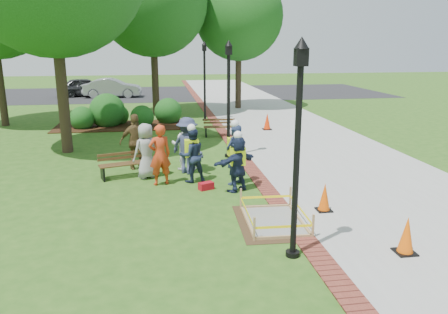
{
  "coord_description": "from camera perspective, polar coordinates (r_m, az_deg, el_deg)",
  "views": [
    {
      "loc": [
        -1.32,
        -10.68,
        4.14
      ],
      "look_at": [
        0.5,
        1.2,
        1.0
      ],
      "focal_mm": 35.0,
      "sensor_mm": 36.0,
      "label": 1
    }
  ],
  "objects": [
    {
      "name": "casual_person_c",
      "position": [
        14.61,
        -5.24,
        1.6
      ],
      "size": [
        0.59,
        0.42,
        1.72
      ],
      "color": "white",
      "rests_on": "ground"
    },
    {
      "name": "cone_far",
      "position": [
        21.59,
        5.65,
        4.6
      ],
      "size": [
        0.42,
        0.42,
        0.83
      ],
      "color": "black",
      "rests_on": "ground"
    },
    {
      "name": "parked_car_b",
      "position": [
        35.9,
        -14.3,
        7.57
      ],
      "size": [
        2.42,
        5.03,
        1.6
      ],
      "primitive_type": "imported",
      "rotation": [
        0.0,
        0.0,
        1.51
      ],
      "color": "#939397",
      "rests_on": "ground"
    },
    {
      "name": "hivis_worker_b",
      "position": [
        13.0,
        1.4,
        0.54
      ],
      "size": [
        0.69,
        0.66,
        1.97
      ],
      "color": "#1B2B48",
      "rests_on": "ground"
    },
    {
      "name": "cone_back",
      "position": [
        11.34,
        12.99,
        -5.22
      ],
      "size": [
        0.38,
        0.38,
        0.74
      ],
      "color": "black",
      "rests_on": "ground"
    },
    {
      "name": "hivis_worker_a",
      "position": [
        12.44,
        1.8,
        -0.55
      ],
      "size": [
        0.61,
        0.56,
        1.76
      ],
      "color": "#171C3E",
      "rests_on": "ground"
    },
    {
      "name": "lamp_far",
      "position": [
        23.88,
        -2.56,
        10.64
      ],
      "size": [
        0.28,
        0.28,
        4.26
      ],
      "color": "black",
      "rests_on": "ground"
    },
    {
      "name": "shrub_b",
      "position": [
        23.36,
        -14.88,
        3.94
      ],
      "size": [
        1.81,
        1.81,
        1.81
      ],
      "primitive_type": "sphere",
      "color": "#164413",
      "rests_on": "ground"
    },
    {
      "name": "bench_far",
      "position": [
        20.0,
        -0.58,
        3.42
      ],
      "size": [
        1.48,
        0.59,
        0.78
      ],
      "color": "brown",
      "rests_on": "ground"
    },
    {
      "name": "wet_concrete_pad",
      "position": [
        10.5,
        6.54,
        -7.29
      ],
      "size": [
        1.78,
        2.36,
        0.55
      ],
      "color": "#47331E",
      "rests_on": "ground"
    },
    {
      "name": "lamp_near",
      "position": [
        8.27,
        9.61,
        2.86
      ],
      "size": [
        0.28,
        0.28,
        4.26
      ],
      "color": "black",
      "rests_on": "ground"
    },
    {
      "name": "parked_car_a",
      "position": [
        37.26,
        -17.56,
        7.59
      ],
      "size": [
        3.25,
        5.29,
        1.61
      ],
      "primitive_type": "imported",
      "rotation": [
        0.0,
        0.0,
        1.81
      ],
      "color": "#2B2B2E",
      "rests_on": "ground"
    },
    {
      "name": "ground",
      "position": [
        11.53,
        -1.56,
        -6.41
      ],
      "size": [
        100.0,
        100.0,
        0.0
      ],
      "primitive_type": "plane",
      "color": "#285116",
      "rests_on": "ground"
    },
    {
      "name": "tree_right",
      "position": [
        28.69,
        1.95,
        17.9
      ],
      "size": [
        5.53,
        5.53,
        8.55
      ],
      "color": "#3D2D1E",
      "rests_on": "ground"
    },
    {
      "name": "shrub_a",
      "position": [
        22.98,
        -17.95,
        3.55
      ],
      "size": [
        1.21,
        1.21,
        1.21
      ],
      "primitive_type": "sphere",
      "color": "#164413",
      "rests_on": "ground"
    },
    {
      "name": "bench_near",
      "position": [
        14.2,
        -13.11,
        -1.65
      ],
      "size": [
        1.51,
        0.87,
        0.78
      ],
      "color": "brown",
      "rests_on": "ground"
    },
    {
      "name": "shrub_e",
      "position": [
        23.83,
        -13.59,
        4.22
      ],
      "size": [
        1.11,
        1.11,
        1.11
      ],
      "primitive_type": "sphere",
      "color": "#164413",
      "rests_on": "ground"
    },
    {
      "name": "casual_person_e",
      "position": [
        14.17,
        -4.8,
        1.48
      ],
      "size": [
        0.69,
        0.68,
        1.85
      ],
      "color": "#323857",
      "rests_on": "ground"
    },
    {
      "name": "parking_lot",
      "position": [
        37.93,
        -6.74,
        8.28
      ],
      "size": [
        36.0,
        12.0,
        0.01
      ],
      "primitive_type": "cube",
      "color": "black",
      "rests_on": "ground"
    },
    {
      "name": "mulch_bed",
      "position": [
        23.11,
        -12.77,
        4.01
      ],
      "size": [
        7.0,
        3.0,
        0.05
      ],
      "primitive_type": "cube",
      "color": "#381E0F",
      "rests_on": "ground"
    },
    {
      "name": "hivis_worker_c",
      "position": [
        13.29,
        -4.22,
        0.49
      ],
      "size": [
        0.6,
        0.47,
        1.81
      ],
      "color": "#182040",
      "rests_on": "ground"
    },
    {
      "name": "cone_front",
      "position": [
        9.63,
        22.73,
        -9.51
      ],
      "size": [
        0.41,
        0.41,
        0.8
      ],
      "color": "black",
      "rests_on": "ground"
    },
    {
      "name": "toolbox",
      "position": [
        12.76,
        -2.35,
        -3.8
      ],
      "size": [
        0.48,
        0.38,
        0.21
      ],
      "primitive_type": "cube",
      "rotation": [
        0.0,
        0.0,
        0.4
      ],
      "color": "#A40C1A",
      "rests_on": "ground"
    },
    {
      "name": "lamp_mid",
      "position": [
        15.97,
        0.6,
        8.68
      ],
      "size": [
        0.28,
        0.28,
        4.26
      ],
      "color": "black",
      "rests_on": "ground"
    },
    {
      "name": "brick_edging",
      "position": [
        21.31,
        -0.26,
        3.48
      ],
      "size": [
        0.5,
        60.0,
        0.03
      ],
      "primitive_type": "cube",
      "color": "maroon",
      "rests_on": "ground"
    },
    {
      "name": "casual_person_a",
      "position": [
        13.87,
        -10.11,
        0.79
      ],
      "size": [
        0.66,
        0.58,
        1.75
      ],
      "color": "gray",
      "rests_on": "ground"
    },
    {
      "name": "shrub_d",
      "position": [
        23.63,
        -7.26,
        4.43
      ],
      "size": [
        1.44,
        1.44,
        1.44
      ],
      "primitive_type": "sphere",
      "color": "#164413",
      "rests_on": "ground"
    },
    {
      "name": "tree_back",
      "position": [
        26.32,
        -9.38,
        19.52
      ],
      "size": [
        6.28,
        6.28,
        9.62
      ],
      "color": "#3D2D1E",
      "rests_on": "ground"
    },
    {
      "name": "sidewalk",
      "position": [
        22.01,
        8.15,
        3.68
      ],
      "size": [
        6.0,
        60.0,
        0.02
      ],
      "primitive_type": "cube",
      "color": "#9E9E99",
      "rests_on": "ground"
    },
    {
      "name": "casual_person_d",
      "position": [
        14.9,
        -11.39,
        1.95
      ],
      "size": [
        0.66,
        0.49,
        1.88
      ],
      "color": "brown",
      "rests_on": "ground"
    },
    {
      "name": "casual_person_b",
      "position": [
        13.12,
        -8.37,
        0.27
      ],
      "size": [
        0.67,
        0.53,
        1.84
      ],
      "color": "red",
      "rests_on": "ground"
    },
    {
      "name": "shrub_c",
      "position": [
        22.76,
        -10.59,
        3.91
      ],
      "size": [
        1.19,
        1.19,
        1.19
      ],
      "primitive_type": "sphere",
      "color": "#164413",
      "rests_on": "ground"
    }
  ]
}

